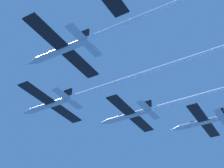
# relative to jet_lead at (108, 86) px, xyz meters

# --- Properties ---
(jet_lead) EXTENTS (21.19, 61.69, 3.51)m
(jet_lead) POSITION_rel_jet_lead_xyz_m (0.00, 0.00, 0.00)
(jet_lead) COLOR #B2BAC6
(jet_left_wing) EXTENTS (21.19, 74.65, 3.51)m
(jet_left_wing) POSITION_rel_jet_lead_xyz_m (-14.34, -20.27, 1.01)
(jet_left_wing) COLOR #B2BAC6
(jet_right_wing) EXTENTS (21.19, 64.20, 3.51)m
(jet_right_wing) POSITION_rel_jet_lead_xyz_m (14.51, -15.62, -0.17)
(jet_right_wing) COLOR #B2BAC6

